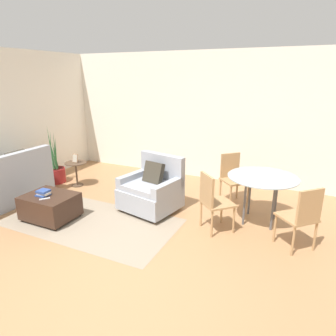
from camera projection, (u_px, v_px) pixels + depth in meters
ground_plane at (113, 264)px, 3.72m from camera, size 20.00×20.00×0.00m
wall_back at (209, 117)px, 6.48m from camera, size 12.00×0.06×2.75m
wall_left at (12, 121)px, 5.99m from camera, size 0.06×12.00×2.75m
area_rug at (91, 222)px, 4.80m from camera, size 2.74×1.45×0.01m
armchair at (152, 190)px, 5.14m from camera, size 1.04×0.97×0.94m
ottoman at (50, 206)px, 4.84m from camera, size 0.80×0.64×0.41m
book_stack at (43, 193)px, 4.76m from camera, size 0.20×0.18×0.09m
tv_remote_primary at (45, 199)px, 4.63m from camera, size 0.13×0.15×0.01m
potted_plant at (55, 171)px, 6.51m from camera, size 0.42×0.42×1.26m
side_table at (76, 169)px, 6.26m from camera, size 0.45×0.45×0.51m
picture_frame at (75, 158)px, 6.19m from camera, size 0.14×0.07×0.18m
dining_table at (262, 182)px, 4.62m from camera, size 1.07×1.07×0.76m
dining_chair_near_left at (213, 199)px, 4.39m from camera, size 0.59×0.59×0.90m
dining_chair_near_right at (302, 214)px, 3.89m from camera, size 0.59×0.59×0.90m
dining_chair_far_left at (232, 175)px, 5.43m from camera, size 0.59×0.59×0.90m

